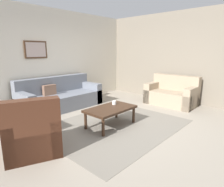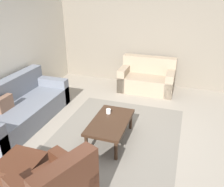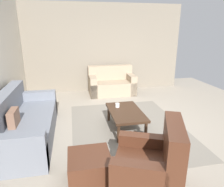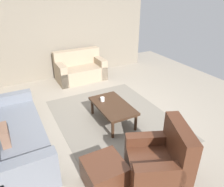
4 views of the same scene
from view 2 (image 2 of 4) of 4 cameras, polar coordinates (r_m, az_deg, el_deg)
name	(u,v)px [view 2 (image 2 of 4)]	position (r m, az deg, el deg)	size (l,w,h in m)	color
ground_plane	(115,138)	(4.48, 0.73, -10.82)	(8.00, 8.00, 0.00)	gray
stone_feature_panel	(148,34)	(6.69, 8.81, 13.99)	(0.12, 5.20, 2.80)	slate
area_rug	(115,138)	(4.48, 0.73, -10.78)	(2.95, 2.32, 0.01)	slate
couch_main	(18,109)	(5.21, -21.91, -3.57)	(2.29, 0.94, 0.88)	slate
couch_loveseat	(147,79)	(6.46, 8.55, 3.48)	(0.82, 1.43, 0.88)	gray
ottoman	(22,171)	(3.75, -21.03, -17.17)	(0.56, 0.56, 0.40)	#4C2819
coffee_table	(110,123)	(4.25, -0.41, -7.20)	(1.10, 0.64, 0.41)	#382316
cup	(108,111)	(4.43, -0.87, -4.33)	(0.09, 0.09, 0.09)	white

